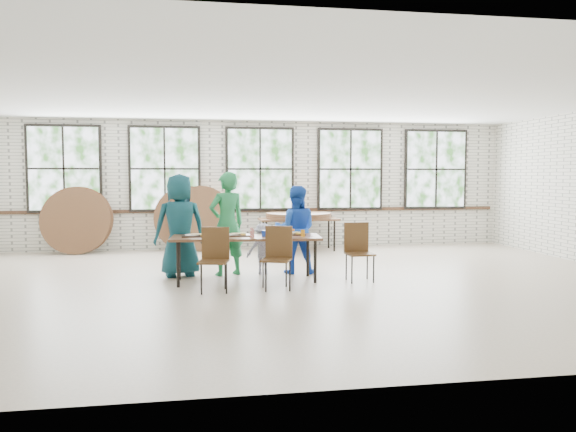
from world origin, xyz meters
The scene contains 13 objects.
room centered at (0.00, 4.44, 1.83)m, with size 12.00×12.00×12.00m.
dining_table centered at (-0.71, 0.24, 0.69)m, with size 2.46×0.99×0.74m.
chair_near_left centered at (-1.25, -0.40, 0.56)m, with size 0.49×0.48×0.95m.
chair_near_right centered at (-0.29, -0.38, 0.56)m, with size 0.54×0.53×0.95m.
chair_spare centered at (1.11, 0.05, 0.56)m, with size 0.44×0.42×0.95m.
adult_teal centered at (-1.79, 0.89, 0.88)m, with size 0.86×0.56×1.75m, color #165253.
adult_green centered at (-0.98, 0.89, 0.89)m, with size 0.65×0.43×1.78m, color #238348.
toddler centered at (-0.36, 0.89, 0.44)m, with size 0.57×0.33×0.89m, color #1C133C.
adult_blue centered at (0.22, 0.89, 0.77)m, with size 0.75×0.58×1.54m, color blue.
storage_table centered at (0.82, 3.84, 0.69)m, with size 1.81×0.78×0.74m.
tabletop_clutter centered at (-0.65, 0.24, 0.77)m, with size 2.00×0.57×0.11m.
round_tops_stacked centered at (0.82, 3.84, 0.80)m, with size 1.50×1.50×0.13m.
round_tops_leaning centered at (-2.82, 4.12, 0.73)m, with size 4.22×0.45×1.49m.
Camera 1 is at (-1.53, -8.77, 1.72)m, focal length 35.00 mm.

